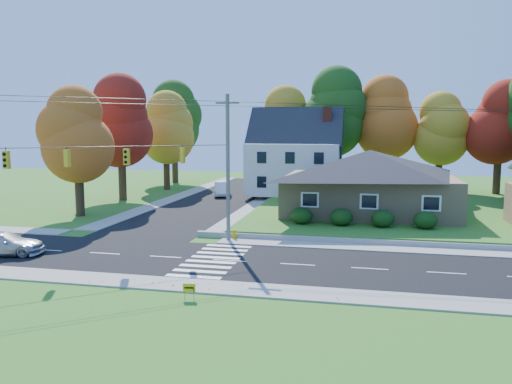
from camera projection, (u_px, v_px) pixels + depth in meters
ground at (230, 261)px, 29.15m from camera, size 120.00×120.00×0.00m
road_main at (230, 261)px, 29.15m from camera, size 90.00×8.00×0.02m
road_cross at (222, 198)px, 56.04m from camera, size 8.00×44.00×0.02m
sidewalk_north at (249, 242)px, 33.99m from camera, size 90.00×2.00×0.08m
sidewalk_south at (203, 286)px, 24.29m from camera, size 90.00×2.00×0.08m
lawn at (422, 209)px, 46.75m from camera, size 30.00×30.00×0.50m
ranch_house at (369, 181)px, 42.57m from camera, size 14.60×10.60×5.40m
colonial_house at (295, 157)px, 55.72m from camera, size 10.40×8.40×9.60m
hedge_row at (362, 218)px, 36.93m from camera, size 10.70×1.70×1.27m
traffic_infrastructure at (233, 171)px, 29.85m from camera, size 38.10×10.66×10.00m
tree_lot_0 at (286, 124)px, 61.50m from camera, size 6.72×6.72×12.51m
tree_lot_1 at (335, 113)px, 59.10m from camera, size 7.84×7.84×14.60m
tree_lot_2 at (386, 118)px, 58.89m from camera, size 7.28×7.28×13.56m
tree_lot_3 at (441, 129)px, 56.83m from camera, size 6.16×6.16×11.47m
tree_lot_4 at (500, 123)px, 54.52m from camera, size 6.72×6.72×12.51m
tree_west_0 at (77, 135)px, 43.46m from camera, size 6.16×6.16×11.47m
tree_west_1 at (121, 122)px, 53.20m from camera, size 7.28×7.28×13.56m
tree_west_2 at (166, 128)px, 62.77m from camera, size 6.72×6.72×12.51m
tree_west_3 at (174, 119)px, 70.79m from camera, size 7.84×7.84×14.60m
silver_sedan at (3, 244)px, 30.40m from camera, size 5.17×3.08×1.40m
white_car at (222, 189)px, 57.43m from camera, size 2.93×5.13×1.60m
fire_hydrant at (235, 235)px, 34.74m from camera, size 0.41×0.32×0.71m
yard_sign at (189, 288)px, 22.53m from camera, size 0.58×0.12×0.72m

